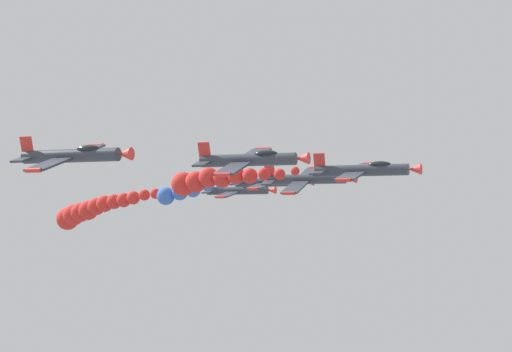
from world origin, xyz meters
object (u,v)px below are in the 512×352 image
at_px(airplane_right_outer, 72,155).
at_px(airplane_right_inner, 250,160).
at_px(airplane_left_inner, 307,179).
at_px(airplane_left_outer, 271,182).
at_px(airplane_lead, 363,170).
at_px(airplane_trailing, 238,190).

bearing_deg(airplane_right_outer, airplane_right_inner, 136.25).
bearing_deg(airplane_right_inner, airplane_left_inner, -175.31).
bearing_deg(airplane_left_outer, airplane_lead, 39.77).
relative_size(airplane_lead, airplane_right_inner, 1.00).
bearing_deg(airplane_left_outer, airplane_right_outer, -0.92).
height_order(airplane_right_inner, airplane_left_outer, airplane_right_inner).
relative_size(airplane_right_outer, airplane_trailing, 1.00).
xyz_separation_m(airplane_lead, airplane_right_outer, (20.74, -18.52, 0.49)).
height_order(airplane_left_inner, airplane_left_outer, airplane_left_outer).
xyz_separation_m(airplane_right_outer, airplane_trailing, (-53.18, -8.56, -0.93)).
height_order(airplane_right_outer, airplane_trailing, airplane_right_outer).
bearing_deg(airplane_right_inner, airplane_lead, 140.80).
bearing_deg(airplane_right_inner, airplane_trailing, -155.12).
bearing_deg(airplane_trailing, airplane_left_outer, 40.00).
relative_size(airplane_lead, airplane_left_inner, 1.00).
distance_m(airplane_right_inner, airplane_right_outer, 15.69).
relative_size(airplane_left_outer, airplane_right_outer, 1.00).
xyz_separation_m(airplane_left_outer, airplane_trailing, (-11.01, -9.24, -0.54)).
bearing_deg(airplane_left_outer, airplane_right_inner, 18.25).
height_order(airplane_left_inner, airplane_right_inner, airplane_right_inner).
bearing_deg(airplane_right_outer, airplane_left_outer, 179.08).
bearing_deg(airplane_lead, airplane_trailing, -140.15).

